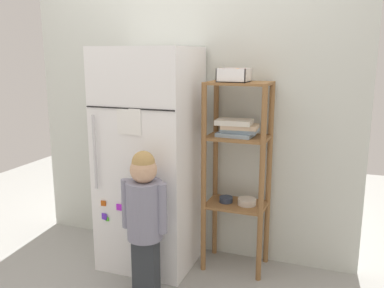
% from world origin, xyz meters
% --- Properties ---
extents(ground_plane, '(6.00, 6.00, 0.00)m').
position_xyz_m(ground_plane, '(0.00, 0.00, 0.00)').
color(ground_plane, '#999993').
extents(kitchen_wall_back, '(2.54, 0.03, 2.05)m').
position_xyz_m(kitchen_wall_back, '(0.00, 0.33, 1.03)').
color(kitchen_wall_back, silver).
rests_on(kitchen_wall_back, ground).
extents(refrigerator, '(0.63, 0.60, 1.55)m').
position_xyz_m(refrigerator, '(-0.16, 0.02, 0.78)').
color(refrigerator, white).
rests_on(refrigerator, ground).
extents(child_standing, '(0.30, 0.22, 0.94)m').
position_xyz_m(child_standing, '(-0.00, -0.40, 0.57)').
color(child_standing, '#32373D').
rests_on(child_standing, ground).
extents(pantry_shelf_unit, '(0.43, 0.30, 1.32)m').
position_xyz_m(pantry_shelf_unit, '(0.44, 0.15, 0.82)').
color(pantry_shelf_unit, olive).
rests_on(pantry_shelf_unit, ground).
extents(fruit_bin, '(0.19, 0.20, 0.09)m').
position_xyz_m(fruit_bin, '(0.42, 0.13, 1.36)').
color(fruit_bin, white).
rests_on(fruit_bin, pantry_shelf_unit).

